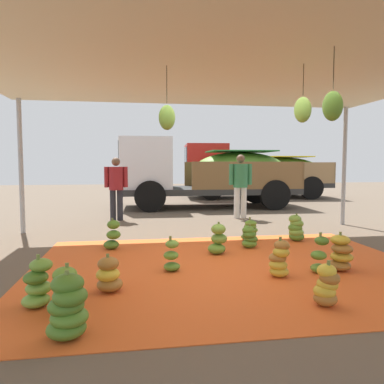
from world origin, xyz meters
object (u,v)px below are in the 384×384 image
(banana_bunch_9, at_px, (320,256))
(banana_bunch_13, at_px, (296,229))
(banana_bunch_7, at_px, (172,257))
(cargo_truck_far, at_px, (251,171))
(banana_bunch_2, at_px, (66,291))
(banana_bunch_3, at_px, (279,260))
(cargo_truck_main, at_px, (204,172))
(worker_0, at_px, (240,181))
(banana_bunch_8, at_px, (250,231))
(banana_bunch_0, at_px, (341,254))
(worker_1, at_px, (116,184))
(banana_bunch_12, at_px, (327,286))
(banana_bunch_11, at_px, (68,308))
(banana_bunch_14, at_px, (250,238))
(banana_bunch_6, at_px, (113,236))
(banana_bunch_5, at_px, (218,240))
(banana_bunch_1, at_px, (109,275))
(banana_bunch_10, at_px, (38,284))

(banana_bunch_9, bearing_deg, banana_bunch_13, 73.60)
(banana_bunch_7, bearing_deg, cargo_truck_far, 66.61)
(banana_bunch_2, relative_size, banana_bunch_3, 0.95)
(banana_bunch_9, bearing_deg, banana_bunch_2, -165.27)
(cargo_truck_main, xyz_separation_m, worker_0, (0.52, -2.75, -0.20))
(banana_bunch_8, bearing_deg, banana_bunch_0, -73.73)
(cargo_truck_main, bearing_deg, banana_bunch_8, -91.41)
(banana_bunch_8, height_order, banana_bunch_9, banana_bunch_9)
(banana_bunch_2, height_order, worker_1, worker_1)
(worker_0, bearing_deg, banana_bunch_2, -120.82)
(banana_bunch_12, relative_size, cargo_truck_far, 0.07)
(banana_bunch_11, xyz_separation_m, banana_bunch_14, (2.60, 3.04, -0.08))
(banana_bunch_8, bearing_deg, banana_bunch_9, -83.20)
(banana_bunch_8, bearing_deg, banana_bunch_14, -108.37)
(banana_bunch_0, distance_m, cargo_truck_far, 11.40)
(banana_bunch_11, distance_m, banana_bunch_12, 2.61)
(banana_bunch_2, xyz_separation_m, banana_bunch_9, (3.20, 0.84, 0.02))
(banana_bunch_6, relative_size, worker_0, 0.31)
(banana_bunch_0, distance_m, banana_bunch_12, 1.45)
(banana_bunch_5, distance_m, worker_0, 4.28)
(banana_bunch_1, bearing_deg, banana_bunch_5, 42.82)
(banana_bunch_5, bearing_deg, banana_bunch_2, -134.32)
(banana_bunch_12, distance_m, banana_bunch_14, 2.70)
(banana_bunch_1, bearing_deg, banana_bunch_6, 92.41)
(cargo_truck_far, bearing_deg, banana_bunch_13, -102.64)
(banana_bunch_10, bearing_deg, banana_bunch_11, -60.29)
(banana_bunch_6, bearing_deg, cargo_truck_far, 59.17)
(banana_bunch_6, xyz_separation_m, banana_bunch_10, (-0.62, -2.51, -0.00))
(cargo_truck_far, bearing_deg, banana_bunch_12, -104.41)
(banana_bunch_5, xyz_separation_m, banana_bunch_12, (0.65, -2.34, -0.03))
(banana_bunch_2, bearing_deg, banana_bunch_7, 46.64)
(banana_bunch_1, relative_size, banana_bunch_7, 0.90)
(banana_bunch_3, xyz_separation_m, banana_bunch_9, (0.61, 0.06, 0.00))
(banana_bunch_10, height_order, worker_1, worker_1)
(banana_bunch_11, xyz_separation_m, banana_bunch_12, (2.58, 0.34, -0.05))
(banana_bunch_11, bearing_deg, banana_bunch_1, 77.07)
(banana_bunch_13, relative_size, worker_0, 0.30)
(banana_bunch_6, relative_size, banana_bunch_12, 1.14)
(banana_bunch_3, relative_size, banana_bunch_5, 0.99)
(cargo_truck_main, bearing_deg, banana_bunch_1, -108.14)
(banana_bunch_10, xyz_separation_m, banana_bunch_13, (4.13, 2.69, 0.01))
(banana_bunch_0, relative_size, cargo_truck_far, 0.08)
(banana_bunch_11, relative_size, banana_bunch_13, 1.11)
(banana_bunch_0, relative_size, banana_bunch_1, 1.23)
(banana_bunch_1, relative_size, banana_bunch_9, 0.78)
(banana_bunch_1, xyz_separation_m, cargo_truck_main, (2.69, 8.22, 1.04))
(banana_bunch_1, bearing_deg, banana_bunch_11, -102.93)
(banana_bunch_5, distance_m, banana_bunch_12, 2.43)
(banana_bunch_7, distance_m, banana_bunch_13, 3.08)
(banana_bunch_0, distance_m, banana_bunch_13, 1.98)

